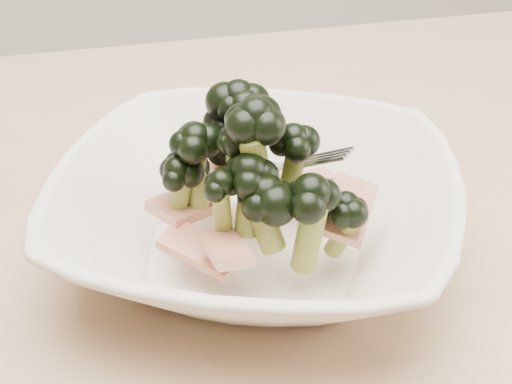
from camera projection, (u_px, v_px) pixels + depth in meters
The scene contains 2 objects.
dining_table at pixel (245, 313), 0.60m from camera, with size 1.20×0.80×0.75m.
broccoli_dish at pixel (255, 205), 0.49m from camera, with size 0.37×0.37×0.14m.
Camera 1 is at (-0.11, -0.45, 1.06)m, focal length 50.00 mm.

